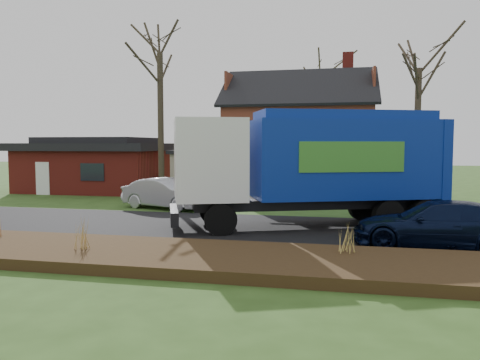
# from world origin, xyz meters

# --- Properties ---
(ground) EXTENTS (120.00, 120.00, 0.00)m
(ground) POSITION_xyz_m (0.00, 0.00, 0.00)
(ground) COLOR #2B4818
(ground) RESTS_ON ground
(road) EXTENTS (80.00, 7.00, 0.02)m
(road) POSITION_xyz_m (0.00, 0.00, 0.01)
(road) COLOR black
(road) RESTS_ON ground
(mulch_verge) EXTENTS (80.00, 3.50, 0.30)m
(mulch_verge) POSITION_xyz_m (0.00, -5.30, 0.15)
(mulch_verge) COLOR black
(mulch_verge) RESTS_ON ground
(main_house) EXTENTS (12.95, 8.95, 9.26)m
(main_house) POSITION_xyz_m (1.49, 13.91, 4.03)
(main_house) COLOR #C0B19B
(main_house) RESTS_ON ground
(ranch_house) EXTENTS (9.80, 8.20, 3.70)m
(ranch_house) POSITION_xyz_m (-12.00, 13.00, 1.81)
(ranch_house) COLOR maroon
(ranch_house) RESTS_ON ground
(garbage_truck) EXTENTS (10.76, 6.40, 4.48)m
(garbage_truck) POSITION_xyz_m (3.66, 1.04, 2.58)
(garbage_truck) COLOR black
(garbage_truck) RESTS_ON ground
(silver_sedan) EXTENTS (4.88, 2.93, 1.52)m
(silver_sedan) POSITION_xyz_m (-3.92, 4.76, 0.76)
(silver_sedan) COLOR #A0A2A8
(silver_sedan) RESTS_ON ground
(navy_wagon) EXTENTS (5.19, 2.45, 1.46)m
(navy_wagon) POSITION_xyz_m (7.60, -1.85, 0.73)
(navy_wagon) COLOR black
(navy_wagon) RESTS_ON ground
(tree_front_west) EXTENTS (4.03, 4.03, 11.97)m
(tree_front_west) POSITION_xyz_m (-5.95, 9.28, 9.86)
(tree_front_west) COLOR #383021
(tree_front_west) RESTS_ON ground
(tree_front_east) EXTENTS (3.67, 3.67, 10.21)m
(tree_front_east) POSITION_xyz_m (8.51, 8.60, 8.30)
(tree_front_east) COLOR #3C3124
(tree_front_east) RESTS_ON ground
(tree_back) EXTENTS (3.68, 3.68, 11.65)m
(tree_back) POSITION_xyz_m (2.95, 21.26, 9.71)
(tree_back) COLOR #413927
(tree_back) RESTS_ON ground
(grass_clump_mid) EXTENTS (0.33, 0.27, 0.92)m
(grass_clump_mid) POSITION_xyz_m (-2.36, -5.61, 0.76)
(grass_clump_mid) COLOR #AD8A4C
(grass_clump_mid) RESTS_ON mulch_verge
(grass_clump_east) EXTENTS (0.32, 0.26, 0.79)m
(grass_clump_east) POSITION_xyz_m (4.80, -4.49, 0.70)
(grass_clump_east) COLOR tan
(grass_clump_east) RESTS_ON mulch_verge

